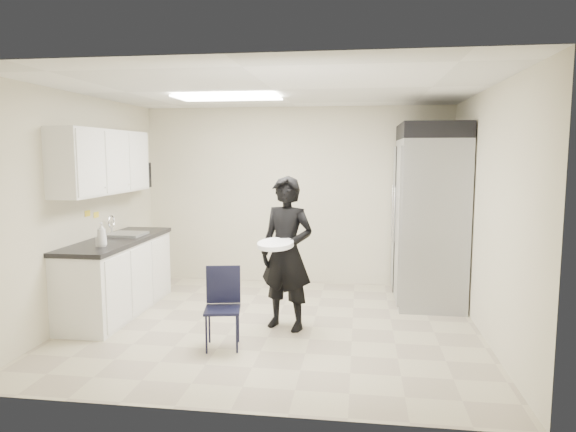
# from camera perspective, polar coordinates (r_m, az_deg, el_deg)

# --- Properties ---
(floor) EXTENTS (4.50, 4.50, 0.00)m
(floor) POSITION_cam_1_polar(r_m,az_deg,el_deg) (5.92, -1.58, -12.01)
(floor) COLOR #B6AD8F
(floor) RESTS_ON ground
(ceiling) EXTENTS (4.50, 4.50, 0.00)m
(ceiling) POSITION_cam_1_polar(r_m,az_deg,el_deg) (5.64, -1.67, 13.86)
(ceiling) COLOR white
(ceiling) RESTS_ON back_wall
(back_wall) EXTENTS (4.50, 0.00, 4.50)m
(back_wall) POSITION_cam_1_polar(r_m,az_deg,el_deg) (7.60, 0.90, 2.25)
(back_wall) COLOR beige
(back_wall) RESTS_ON floor
(left_wall) EXTENTS (0.00, 4.00, 4.00)m
(left_wall) POSITION_cam_1_polar(r_m,az_deg,el_deg) (6.40, -21.90, 0.87)
(left_wall) COLOR beige
(left_wall) RESTS_ON floor
(right_wall) EXTENTS (0.00, 4.00, 4.00)m
(right_wall) POSITION_cam_1_polar(r_m,az_deg,el_deg) (5.70, 21.27, 0.22)
(right_wall) COLOR beige
(right_wall) RESTS_ON floor
(ceiling_panel) EXTENTS (1.20, 0.60, 0.02)m
(ceiling_panel) POSITION_cam_1_polar(r_m,az_deg,el_deg) (6.15, -6.69, 12.96)
(ceiling_panel) COLOR white
(ceiling_panel) RESTS_ON ceiling
(lower_counter) EXTENTS (0.60, 1.90, 0.86)m
(lower_counter) POSITION_cam_1_polar(r_m,az_deg,el_deg) (6.58, -18.40, -6.52)
(lower_counter) COLOR silver
(lower_counter) RESTS_ON floor
(countertop) EXTENTS (0.64, 1.95, 0.05)m
(countertop) POSITION_cam_1_polar(r_m,az_deg,el_deg) (6.49, -18.56, -2.61)
(countertop) COLOR black
(countertop) RESTS_ON lower_counter
(sink) EXTENTS (0.42, 0.40, 0.14)m
(sink) POSITION_cam_1_polar(r_m,az_deg,el_deg) (6.70, -17.45, -2.40)
(sink) COLOR gray
(sink) RESTS_ON countertop
(faucet) EXTENTS (0.02, 0.02, 0.24)m
(faucet) POSITION_cam_1_polar(r_m,az_deg,el_deg) (6.77, -19.02, -1.09)
(faucet) COLOR silver
(faucet) RESTS_ON countertop
(upper_cabinets) EXTENTS (0.35, 1.80, 0.75)m
(upper_cabinets) POSITION_cam_1_polar(r_m,az_deg,el_deg) (6.46, -19.87, 5.68)
(upper_cabinets) COLOR silver
(upper_cabinets) RESTS_ON left_wall
(towel_dispenser) EXTENTS (0.22, 0.30, 0.35)m
(towel_dispenser) POSITION_cam_1_polar(r_m,az_deg,el_deg) (7.53, -16.16, 4.38)
(towel_dispenser) COLOR black
(towel_dispenser) RESTS_ON left_wall
(notice_sticker_left) EXTENTS (0.00, 0.12, 0.07)m
(notice_sticker_left) POSITION_cam_1_polar(r_m,az_deg,el_deg) (6.49, -21.38, 0.27)
(notice_sticker_left) COLOR yellow
(notice_sticker_left) RESTS_ON left_wall
(notice_sticker_right) EXTENTS (0.00, 0.12, 0.07)m
(notice_sticker_right) POSITION_cam_1_polar(r_m,az_deg,el_deg) (6.67, -20.53, 0.12)
(notice_sticker_right) COLOR yellow
(notice_sticker_right) RESTS_ON left_wall
(commercial_fridge) EXTENTS (0.80, 1.35, 2.10)m
(commercial_fridge) POSITION_cam_1_polar(r_m,az_deg,el_deg) (6.90, 15.38, -0.56)
(commercial_fridge) COLOR gray
(commercial_fridge) RESTS_ON floor
(fridge_compressor) EXTENTS (0.80, 1.35, 0.20)m
(fridge_compressor) POSITION_cam_1_polar(r_m,az_deg,el_deg) (6.86, 15.69, 9.02)
(fridge_compressor) COLOR black
(fridge_compressor) RESTS_ON commercial_fridge
(folding_chair) EXTENTS (0.40, 0.40, 0.78)m
(folding_chair) POSITION_cam_1_polar(r_m,az_deg,el_deg) (5.19, -7.30, -10.30)
(folding_chair) COLOR black
(folding_chair) RESTS_ON floor
(man_tuxedo) EXTENTS (0.72, 0.59, 1.68)m
(man_tuxedo) POSITION_cam_1_polar(r_m,az_deg,el_deg) (5.61, -0.16, -4.17)
(man_tuxedo) COLOR black
(man_tuxedo) RESTS_ON floor
(bucket_lid) EXTENTS (0.49, 0.49, 0.05)m
(bucket_lid) POSITION_cam_1_polar(r_m,az_deg,el_deg) (5.37, -1.40, -3.16)
(bucket_lid) COLOR white
(bucket_lid) RESTS_ON man_tuxedo
(soap_bottle_a) EXTENTS (0.11, 0.11, 0.27)m
(soap_bottle_a) POSITION_cam_1_polar(r_m,az_deg,el_deg) (5.96, -19.99, -1.93)
(soap_bottle_a) COLOR silver
(soap_bottle_a) RESTS_ON countertop
(soap_bottle_b) EXTENTS (0.08, 0.08, 0.17)m
(soap_bottle_b) POSITION_cam_1_polar(r_m,az_deg,el_deg) (5.99, -20.15, -2.40)
(soap_bottle_b) COLOR #B1B0BD
(soap_bottle_b) RESTS_ON countertop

